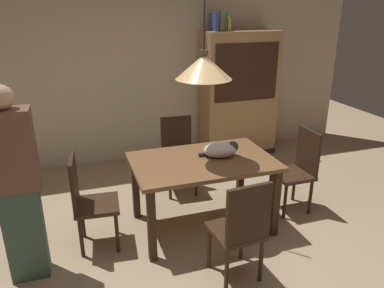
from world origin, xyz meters
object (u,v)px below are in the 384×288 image
at_px(dining_table, 203,169).
at_px(person_standing, 17,187).
at_px(book_brown_thick, 219,23).
at_px(book_green_slim, 223,21).
at_px(chair_left_side, 88,198).
at_px(pendant_lamp, 204,67).
at_px(chair_right_side, 298,167).
at_px(book_blue_wide, 214,22).
at_px(chair_far_back, 178,151).
at_px(hutch_bookcase, 239,97).
at_px(cat_sleeping, 221,149).
at_px(book_yellow_short, 227,24).
at_px(chair_near_front, 241,227).

relative_size(dining_table, person_standing, 0.85).
xyz_separation_m(book_brown_thick, book_green_slim, (0.06, 0.00, 0.02)).
height_order(chair_left_side, pendant_lamp, pendant_lamp).
distance_m(chair_left_side, chair_right_side, 2.26).
xyz_separation_m(chair_left_side, pendant_lamp, (1.13, -0.01, 1.15)).
bearing_deg(book_blue_wide, book_green_slim, 0.00).
bearing_deg(chair_far_back, book_green_slim, 43.92).
bearing_deg(chair_right_side, book_green_slim, 95.99).
bearing_deg(chair_left_side, hutch_bookcase, 36.96).
bearing_deg(book_blue_wide, cat_sleeping, -108.81).
bearing_deg(hutch_bookcase, chair_far_back, -143.62).
height_order(chair_left_side, hutch_bookcase, hutch_bookcase).
xyz_separation_m(cat_sleeping, book_brown_thick, (0.68, 1.76, 1.13)).
relative_size(chair_far_back, book_brown_thick, 3.88).
height_order(chair_left_side, person_standing, person_standing).
bearing_deg(book_green_slim, hutch_bookcase, -0.30).
bearing_deg(book_yellow_short, chair_far_back, -137.59).
bearing_deg(book_green_slim, dining_table, -117.86).
xyz_separation_m(dining_table, chair_left_side, (-1.13, 0.01, -0.14)).
bearing_deg(cat_sleeping, book_yellow_short, 65.93).
xyz_separation_m(dining_table, person_standing, (-1.65, -0.24, 0.18)).
distance_m(chair_near_front, book_blue_wide, 3.14).
distance_m(book_brown_thick, book_yellow_short, 0.11).
bearing_deg(book_blue_wide, hutch_bookcase, -0.20).
relative_size(book_brown_thick, person_standing, 0.15).
relative_size(pendant_lamp, hutch_bookcase, 0.70).
relative_size(chair_far_back, hutch_bookcase, 0.50).
bearing_deg(chair_near_front, book_green_slim, 70.61).
bearing_deg(person_standing, book_yellow_short, 37.44).
xyz_separation_m(chair_left_side, cat_sleeping, (1.33, 0.01, 0.32)).
bearing_deg(dining_table, book_blue_wide, 65.67).
bearing_deg(chair_left_side, cat_sleeping, 0.45).
relative_size(hutch_bookcase, book_blue_wide, 7.71).
height_order(dining_table, pendant_lamp, pendant_lamp).
xyz_separation_m(cat_sleeping, pendant_lamp, (-0.20, -0.02, 0.84)).
height_order(chair_near_front, cat_sleeping, chair_near_front).
relative_size(chair_left_side, chair_right_side, 1.00).
relative_size(cat_sleeping, hutch_bookcase, 0.21).
height_order(chair_right_side, book_brown_thick, book_brown_thick).
height_order(chair_far_back, book_blue_wide, book_blue_wide).
height_order(chair_left_side, chair_right_side, same).
xyz_separation_m(chair_left_side, book_green_slim, (2.07, 1.77, 1.47)).
xyz_separation_m(chair_left_side, hutch_bookcase, (2.36, 1.77, 0.38)).
xyz_separation_m(chair_near_front, cat_sleeping, (0.20, 0.90, 0.32)).
height_order(pendant_lamp, hutch_bookcase, pendant_lamp).
bearing_deg(pendant_lamp, book_yellow_short, 60.87).
bearing_deg(chair_left_side, book_brown_thick, 41.46).
height_order(dining_table, book_brown_thick, book_brown_thick).
xyz_separation_m(chair_far_back, chair_right_side, (1.12, -0.88, 0.00)).
relative_size(cat_sleeping, book_yellow_short, 1.96).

